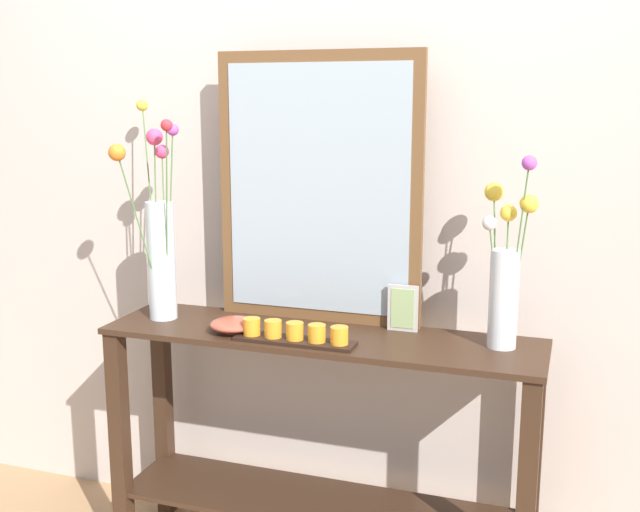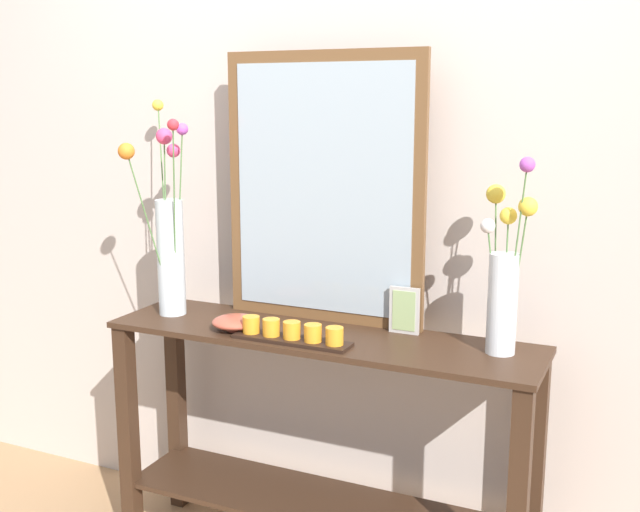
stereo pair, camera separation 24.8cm
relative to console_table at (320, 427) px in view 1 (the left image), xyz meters
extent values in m
cube|color=beige|center=(0.00, 0.31, 0.83)|extent=(6.40, 0.08, 2.70)
cube|color=#382316|center=(0.00, 0.00, 0.32)|extent=(1.46, 0.37, 0.02)
cube|color=#382316|center=(0.00, 0.00, -0.28)|extent=(1.40, 0.33, 0.02)
cube|color=#382316|center=(-0.69, -0.15, -0.11)|extent=(0.06, 0.06, 0.83)
cube|color=#382316|center=(0.69, -0.15, -0.11)|extent=(0.06, 0.06, 0.83)
cube|color=#382316|center=(-0.69, 0.15, -0.11)|extent=(0.06, 0.06, 0.83)
cube|color=#382316|center=(0.69, 0.15, -0.11)|extent=(0.06, 0.06, 0.83)
cube|color=brown|center=(-0.06, 0.16, 0.79)|extent=(0.72, 0.03, 0.92)
cube|color=#9EADB7|center=(-0.06, 0.14, 0.79)|extent=(0.64, 0.00, 0.84)
cylinder|color=silver|center=(-0.58, 0.00, 0.54)|extent=(0.10, 0.10, 0.41)
cylinder|color=#4C753D|center=(-0.55, 0.02, 0.67)|extent=(0.03, 0.04, 0.64)
sphere|color=#B24CB7|center=(-0.54, 0.04, 0.99)|extent=(0.04, 0.04, 0.04)
cylinder|color=#4C753D|center=(-0.60, -0.01, 0.66)|extent=(0.02, 0.01, 0.61)
sphere|color=#EA4275|center=(-0.59, -0.01, 0.96)|extent=(0.06, 0.06, 0.06)
cylinder|color=#4C753D|center=(-0.59, 0.04, 0.63)|extent=(0.05, 0.08, 0.56)
sphere|color=#EA4275|center=(-0.61, 0.07, 0.91)|extent=(0.05, 0.05, 0.05)
cylinder|color=#4C753D|center=(-0.53, -0.04, 0.68)|extent=(0.07, 0.08, 0.66)
sphere|color=red|center=(-0.50, -0.08, 1.00)|extent=(0.04, 0.04, 0.04)
cylinder|color=#4C753D|center=(-0.67, 0.09, 0.71)|extent=(0.14, 0.16, 0.72)
sphere|color=yellow|center=(-0.74, 0.17, 1.07)|extent=(0.04, 0.04, 0.04)
cylinder|color=#4C753D|center=(-0.62, -0.07, 0.63)|extent=(0.10, 0.11, 0.57)
sphere|color=orange|center=(-0.66, -0.12, 0.92)|extent=(0.06, 0.06, 0.06)
cylinder|color=silver|center=(0.58, 0.05, 0.48)|extent=(0.09, 0.09, 0.31)
cylinder|color=#4C753D|center=(0.61, 0.03, 0.63)|extent=(0.05, 0.02, 0.56)
sphere|color=#B24CB7|center=(0.64, 0.02, 0.91)|extent=(0.04, 0.04, 0.04)
cylinder|color=#4C753D|center=(0.62, 0.05, 0.57)|extent=(0.05, 0.02, 0.43)
sphere|color=yellow|center=(0.64, 0.04, 0.78)|extent=(0.06, 0.06, 0.06)
cylinder|color=#4C753D|center=(0.58, 0.07, 0.55)|extent=(0.01, 0.02, 0.40)
sphere|color=yellow|center=(0.58, 0.08, 0.75)|extent=(0.05, 0.05, 0.05)
cylinder|color=#4C753D|center=(0.56, 0.04, 0.53)|extent=(0.06, 0.01, 0.37)
sphere|color=silver|center=(0.53, 0.04, 0.72)|extent=(0.04, 0.04, 0.04)
cylinder|color=#4C753D|center=(0.55, 0.09, 0.58)|extent=(0.04, 0.11, 0.46)
sphere|color=yellow|center=(0.53, 0.14, 0.80)|extent=(0.06, 0.06, 0.06)
cube|color=black|center=(-0.04, -0.12, 0.33)|extent=(0.39, 0.09, 0.01)
cylinder|color=orange|center=(-0.19, -0.12, 0.37)|extent=(0.06, 0.06, 0.05)
cylinder|color=orange|center=(-0.12, -0.12, 0.37)|extent=(0.06, 0.06, 0.05)
cylinder|color=orange|center=(-0.04, -0.12, 0.37)|extent=(0.06, 0.06, 0.05)
cylinder|color=orange|center=(0.03, -0.12, 0.37)|extent=(0.06, 0.06, 0.05)
cylinder|color=orange|center=(0.10, -0.12, 0.37)|extent=(0.06, 0.06, 0.05)
cube|color=#B7B2AD|center=(0.25, 0.12, 0.41)|extent=(0.10, 0.01, 0.16)
cube|color=#98B172|center=(0.25, 0.11, 0.41)|extent=(0.08, 0.00, 0.13)
cylinder|color=#B24C38|center=(-0.27, -0.08, 0.33)|extent=(0.06, 0.06, 0.01)
ellipsoid|color=#B24C38|center=(-0.27, -0.08, 0.36)|extent=(0.16, 0.16, 0.04)
camera|label=1|loc=(0.78, -2.31, 1.09)|focal=43.25mm
camera|label=2|loc=(1.02, -2.21, 1.09)|focal=43.25mm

